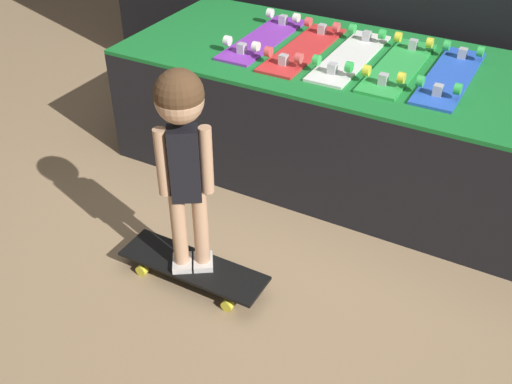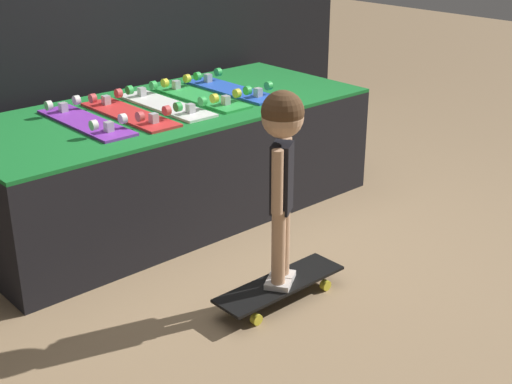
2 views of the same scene
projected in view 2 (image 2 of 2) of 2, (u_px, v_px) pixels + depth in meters
The scene contains 9 objects.
ground_plane at pixel (231, 242), 3.94m from camera, with size 16.00×16.00×0.00m, color #9E7F5B.
display_rack at pixel (169, 160), 4.21m from camera, with size 2.37×1.03×0.65m.
skateboard_purple_on_rack at pixel (85, 121), 3.77m from camera, with size 0.20×0.73×0.09m.
skateboard_red_on_rack at pixel (129, 113), 3.91m from camera, with size 0.20×0.73×0.09m.
skateboard_white_on_rack at pixel (165, 104), 4.08m from camera, with size 0.20×0.73×0.09m.
skateboard_green_on_rack at pixel (200, 96), 4.24m from camera, with size 0.20×0.73×0.09m.
skateboard_blue_on_rack at pixel (232, 89), 4.40m from camera, with size 0.20×0.73×0.09m.
skateboard_on_floor at pixel (280, 286), 3.36m from camera, with size 0.68×0.20×0.09m.
child at pixel (282, 153), 3.10m from camera, with size 0.21×0.19×0.92m.
Camera 2 is at (-2.25, -2.72, 1.77)m, focal length 50.00 mm.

